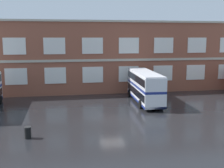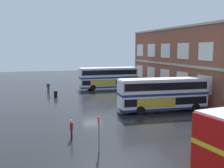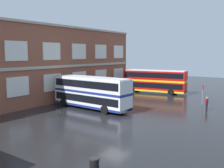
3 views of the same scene
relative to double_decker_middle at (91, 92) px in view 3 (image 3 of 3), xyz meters
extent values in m
plane|color=black|center=(-5.79, -5.55, -2.15)|extent=(120.00, 120.00, 0.00)
cube|color=brown|center=(-3.41, 10.45, 3.23)|extent=(44.09, 8.00, 10.76)
cube|color=#B2A893|center=(-3.41, 6.37, 3.02)|extent=(44.09, 0.16, 0.36)
cube|color=#B2A893|center=(-3.41, 6.40, 8.76)|extent=(44.09, 0.28, 0.30)
cube|color=silver|center=(-6.16, 6.39, 0.86)|extent=(3.09, 0.12, 2.37)
cube|color=silver|center=(-0.65, 6.39, 0.86)|extent=(3.09, 0.12, 2.37)
cube|color=silver|center=(4.86, 6.39, 0.86)|extent=(3.09, 0.12, 2.37)
cube|color=silver|center=(10.37, 6.39, 0.86)|extent=(3.09, 0.12, 2.37)
cube|color=silver|center=(15.88, 6.39, 0.86)|extent=(3.09, 0.12, 2.37)
cube|color=silver|center=(-6.16, 6.39, 5.17)|extent=(3.09, 0.12, 2.37)
cube|color=silver|center=(-0.65, 6.39, 5.17)|extent=(3.09, 0.12, 2.37)
cube|color=silver|center=(4.86, 6.39, 5.17)|extent=(3.09, 0.12, 2.37)
cube|color=silver|center=(10.37, 6.39, 5.17)|extent=(3.09, 0.12, 2.37)
cube|color=silver|center=(15.88, 6.39, 5.17)|extent=(3.09, 0.12, 2.37)
cube|color=silver|center=(0.00, 0.00, -0.92)|extent=(3.17, 11.13, 1.75)
cube|color=black|center=(0.00, 0.00, -0.71)|extent=(3.19, 10.69, 0.90)
cube|color=navy|center=(0.00, 0.00, 0.10)|extent=(3.17, 11.13, 0.30)
cube|color=silver|center=(0.00, 0.00, 1.03)|extent=(3.17, 11.13, 1.55)
cube|color=black|center=(0.00, 0.00, 1.10)|extent=(3.19, 10.69, 0.90)
cube|color=navy|center=(0.00, 0.00, -1.66)|extent=(3.19, 11.13, 0.28)
cube|color=silver|center=(0.00, 0.00, 1.86)|extent=(3.06, 10.90, 0.12)
cube|color=gold|center=(1.21, -1.39, -0.84)|extent=(0.31, 4.83, 1.10)
cube|color=yellow|center=(0.31, 5.46, 1.45)|extent=(1.66, 0.15, 0.40)
cylinder|color=black|center=(1.49, 3.77, -1.63)|extent=(0.38, 1.06, 1.04)
cylinder|color=black|center=(-1.05, 3.91, -1.63)|extent=(0.38, 1.06, 1.04)
cylinder|color=black|center=(1.08, -3.37, -1.63)|extent=(0.38, 1.06, 1.04)
cylinder|color=black|center=(-1.46, -3.22, -1.63)|extent=(0.38, 1.06, 1.04)
cube|color=red|center=(16.77, -0.79, -0.92)|extent=(3.95, 11.24, 1.75)
cube|color=black|center=(16.77, -0.79, -0.71)|extent=(3.93, 10.81, 0.90)
cube|color=yellow|center=(16.77, -0.79, 0.10)|extent=(3.95, 11.24, 0.30)
cube|color=red|center=(16.77, -0.79, 1.03)|extent=(3.95, 11.24, 1.55)
cube|color=black|center=(16.77, -0.79, 1.10)|extent=(3.93, 10.81, 0.90)
cube|color=yellow|center=(16.77, -0.79, -1.66)|extent=(3.97, 11.24, 0.28)
cube|color=silver|center=(16.77, -0.79, 1.86)|extent=(3.82, 11.01, 0.12)
cube|color=gold|center=(18.22, -1.94, -0.84)|extent=(0.65, 4.80, 1.10)
cube|color=yellow|center=(16.07, 4.63, 1.45)|extent=(1.65, 0.27, 0.40)
cylinder|color=black|center=(17.54, 3.19, -1.63)|extent=(0.45, 1.07, 1.04)
cylinder|color=black|center=(15.01, 2.86, -1.63)|extent=(0.45, 1.07, 1.04)
cylinder|color=black|center=(18.46, -3.90, -1.63)|extent=(0.45, 1.07, 1.04)
cylinder|color=black|center=(15.94, -4.23, -1.63)|extent=(0.45, 1.07, 1.04)
cylinder|color=black|center=(7.40, -12.40, -1.72)|extent=(0.18, 0.18, 0.85)
cylinder|color=black|center=(7.21, -12.38, -1.72)|extent=(0.18, 0.18, 0.85)
cube|color=maroon|center=(7.31, -12.39, -1.00)|extent=(0.42, 0.28, 0.60)
cylinder|color=maroon|center=(7.56, -12.42, -1.03)|extent=(0.12, 0.12, 0.57)
cylinder|color=maroon|center=(7.05, -12.36, -1.03)|extent=(0.12, 0.12, 0.57)
sphere|color=tan|center=(7.31, -12.39, -0.56)|extent=(0.22, 0.22, 0.22)
cylinder|color=slate|center=(10.89, -10.86, -0.80)|extent=(0.10, 0.10, 2.70)
cube|color=red|center=(10.89, -10.88, 0.27)|extent=(0.44, 0.04, 0.56)
cylinder|color=black|center=(-13.88, -11.70, -1.67)|extent=(0.56, 0.56, 0.95)
cylinder|color=black|center=(-13.88, -11.70, -1.16)|extent=(0.60, 0.60, 0.08)
camera|label=1|loc=(-11.08, -36.20, 6.39)|focal=46.26mm
camera|label=2|loc=(30.38, -15.76, 5.63)|focal=44.46mm
camera|label=3|loc=(-24.88, -20.66, 4.86)|focal=41.15mm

